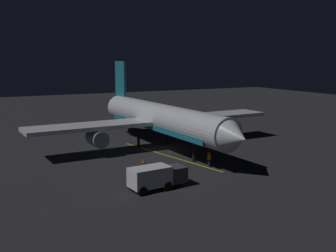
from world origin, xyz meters
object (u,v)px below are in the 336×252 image
at_px(catering_truck, 199,130).
at_px(baggage_truck, 156,177).
at_px(airliner, 159,119).
at_px(ground_crew_worker, 209,159).
at_px(traffic_cone_near_left, 223,145).
at_px(traffic_cone_near_right, 143,161).

bearing_deg(catering_truck, baggage_truck, 49.42).
height_order(airliner, ground_crew_worker, airliner).
bearing_deg(airliner, baggage_truck, 63.02).
distance_m(baggage_truck, ground_crew_worker, 10.04).
relative_size(airliner, traffic_cone_near_left, 65.61).
distance_m(baggage_truck, catering_truck, 25.63).
height_order(airliner, traffic_cone_near_left, airliner).
bearing_deg(airliner, traffic_cone_near_right, 51.00).
relative_size(catering_truck, ground_crew_worker, 3.30).
xyz_separation_m(traffic_cone_near_left, traffic_cone_near_right, (13.81, 3.36, 0.00)).
xyz_separation_m(baggage_truck, traffic_cone_near_right, (-2.86, -9.50, -0.93)).
bearing_deg(ground_crew_worker, traffic_cone_near_right, -39.16).
xyz_separation_m(catering_truck, traffic_cone_near_right, (13.81, 9.96, -1.02)).
height_order(ground_crew_worker, traffic_cone_near_left, ground_crew_worker).
xyz_separation_m(airliner, ground_crew_worker, (-0.77, 11.53, -3.24)).
height_order(catering_truck, ground_crew_worker, catering_truck).
height_order(baggage_truck, traffic_cone_near_left, baggage_truck).
bearing_deg(traffic_cone_near_left, traffic_cone_near_right, 13.65).
relative_size(baggage_truck, catering_truck, 1.01).
relative_size(catering_truck, traffic_cone_near_right, 10.43).
bearing_deg(traffic_cone_near_left, baggage_truck, 37.64).
bearing_deg(catering_truck, traffic_cone_near_right, 35.81).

